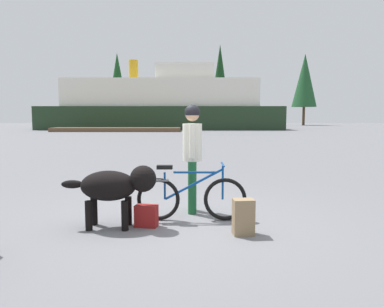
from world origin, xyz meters
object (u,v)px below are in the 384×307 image
object	(u,v)px
bicycle	(191,197)
person_cyclist	(192,147)
handbag_pannier	(146,216)
ferry_boat	(163,105)
dog	(115,186)
backpack	(243,217)

from	to	relation	value
bicycle	person_cyclist	world-z (taller)	person_cyclist
handbag_pannier	ferry_boat	size ratio (longest dim) A/B	0.01
dog	backpack	world-z (taller)	dog
ferry_boat	bicycle	bearing A→B (deg)	-84.60
backpack	handbag_pannier	bearing A→B (deg)	165.35
person_cyclist	ferry_boat	distance (m)	39.70
bicycle	person_cyclist	size ratio (longest dim) A/B	0.94
person_cyclist	dog	size ratio (longest dim) A/B	1.32
backpack	handbag_pannier	world-z (taller)	backpack
person_cyclist	backpack	bearing A→B (deg)	-59.38
bicycle	ferry_boat	size ratio (longest dim) A/B	0.06
bicycle	ferry_boat	bearing A→B (deg)	95.40
backpack	dog	bearing A→B (deg)	170.25
bicycle	person_cyclist	bearing A→B (deg)	87.54
bicycle	handbag_pannier	distance (m)	0.75
dog	ferry_boat	bearing A→B (deg)	93.83
dog	handbag_pannier	world-z (taller)	dog
person_cyclist	dog	distance (m)	1.49
person_cyclist	handbag_pannier	bearing A→B (deg)	-128.78
person_cyclist	backpack	size ratio (longest dim) A/B	3.67
bicycle	ferry_boat	world-z (taller)	ferry_boat
person_cyclist	ferry_boat	world-z (taller)	ferry_boat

